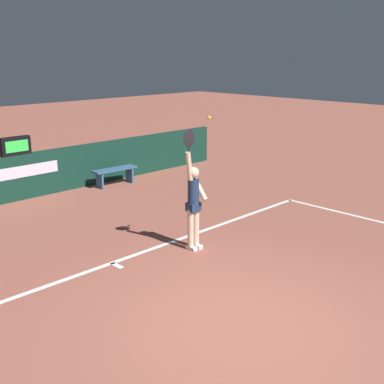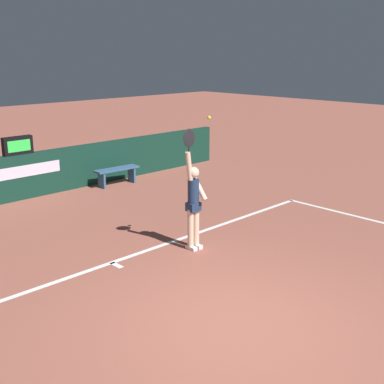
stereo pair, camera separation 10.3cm
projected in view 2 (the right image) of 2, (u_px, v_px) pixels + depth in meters
name	position (u px, v px, depth m)	size (l,w,h in m)	color
ground_plane	(237.00, 325.00, 6.88)	(60.00, 60.00, 0.00)	#985343
court_lines	(225.00, 319.00, 7.03)	(11.22, 5.63, 0.00)	white
speed_display	(18.00, 145.00, 12.39)	(0.76, 0.18, 0.45)	black
tennis_player	(193.00, 201.00, 9.31)	(0.43, 0.38, 2.34)	beige
tennis_ball	(209.00, 118.00, 8.78)	(0.07, 0.07, 0.07)	#CEDC2E
courtside_bench_near	(117.00, 172.00, 14.02)	(1.33, 0.43, 0.49)	#365983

